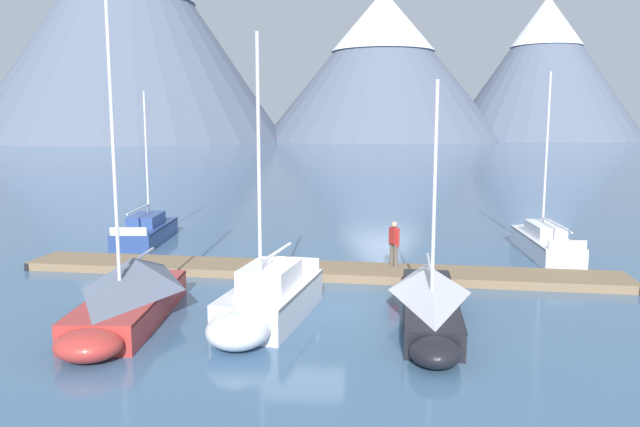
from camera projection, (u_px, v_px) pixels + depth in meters
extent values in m
plane|color=#426689|center=(304.00, 306.00, 19.01)|extent=(700.00, 700.00, 0.00)
cone|color=slate|center=(129.00, 24.00, 184.86)|extent=(92.59, 92.59, 69.05)
cone|color=slate|center=(383.00, 66.00, 195.16)|extent=(76.19, 76.19, 46.18)
cone|color=white|center=(383.00, 21.00, 193.16)|extent=(32.57, 32.57, 18.80)
cone|color=slate|center=(545.00, 69.00, 196.88)|extent=(60.75, 60.75, 44.82)
cone|color=white|center=(548.00, 21.00, 194.75)|extent=(22.30, 22.30, 15.67)
cube|color=#846B4C|center=(316.00, 271.00, 22.93)|extent=(22.20, 3.82, 0.30)
cylinder|color=#38383D|center=(311.00, 278.00, 22.02)|extent=(21.18, 1.83, 0.24)
cylinder|color=#38383D|center=(320.00, 266.00, 23.86)|extent=(21.18, 1.83, 0.24)
cube|color=black|center=(43.00, 261.00, 24.61)|extent=(0.33, 2.25, 0.27)
cube|color=black|center=(631.00, 282.00, 21.25)|extent=(0.33, 2.25, 0.27)
cube|color=navy|center=(146.00, 234.00, 29.33)|extent=(2.16, 5.45, 0.75)
ellipsoid|color=navy|center=(162.00, 224.00, 32.18)|extent=(1.59, 1.35, 0.72)
cube|color=#121D39|center=(146.00, 226.00, 29.28)|extent=(2.19, 5.35, 0.06)
cylinder|color=silver|center=(146.00, 158.00, 29.39)|extent=(0.10, 0.10, 6.28)
cylinder|color=silver|center=(138.00, 209.00, 28.09)|extent=(0.32, 3.27, 0.08)
cube|color=#2F4A8A|center=(146.00, 220.00, 29.37)|extent=(1.41, 2.48, 0.53)
cube|color=silver|center=(128.00, 231.00, 26.69)|extent=(1.59, 0.22, 0.36)
cube|color=#B2332D|center=(130.00, 307.00, 17.62)|extent=(2.26, 5.77, 0.79)
ellipsoid|color=#B2332D|center=(88.00, 345.00, 14.58)|extent=(1.70, 1.47, 0.75)
cube|color=#501614|center=(129.00, 295.00, 17.57)|extent=(2.29, 5.66, 0.06)
cylinder|color=silver|center=(113.00, 149.00, 16.23)|extent=(0.10, 0.10, 8.25)
cylinder|color=silver|center=(138.00, 259.00, 18.30)|extent=(0.28, 3.21, 0.08)
pyramid|color=slate|center=(133.00, 274.00, 17.92)|extent=(2.43, 4.66, 0.94)
cube|color=silver|center=(271.00, 302.00, 17.84)|extent=(2.63, 4.82, 0.96)
ellipsoid|color=silver|center=(238.00, 330.00, 15.37)|extent=(1.87, 1.94, 0.91)
cube|color=slate|center=(271.00, 287.00, 17.78)|extent=(2.65, 4.73, 0.06)
cylinder|color=silver|center=(259.00, 166.00, 16.40)|extent=(0.10, 0.10, 6.95)
cylinder|color=silver|center=(276.00, 252.00, 18.10)|extent=(0.54, 2.72, 0.08)
cube|color=white|center=(270.00, 276.00, 17.62)|extent=(1.65, 2.25, 0.63)
cube|color=silver|center=(293.00, 263.00, 19.86)|extent=(1.69, 0.38, 0.36)
cube|color=black|center=(430.00, 308.00, 17.65)|extent=(1.78, 6.41, 0.72)
ellipsoid|color=black|center=(436.00, 351.00, 14.29)|extent=(1.30, 1.48, 0.68)
cube|color=black|center=(430.00, 297.00, 17.60)|extent=(1.82, 6.29, 0.06)
cylinder|color=silver|center=(434.00, 196.00, 16.20)|extent=(0.10, 0.10, 5.96)
cylinder|color=silver|center=(430.00, 266.00, 18.14)|extent=(0.26, 3.28, 0.08)
pyramid|color=silver|center=(430.00, 279.00, 18.01)|extent=(1.96, 5.16, 0.73)
cube|color=white|center=(545.00, 246.00, 26.21)|extent=(1.64, 5.75, 0.83)
ellipsoid|color=white|center=(526.00, 233.00, 29.31)|extent=(1.35, 1.56, 0.79)
cube|color=slate|center=(545.00, 237.00, 26.16)|extent=(1.68, 5.64, 0.06)
cylinder|color=silver|center=(546.00, 154.00, 26.14)|extent=(0.10, 0.10, 6.84)
cylinder|color=silver|center=(556.00, 225.00, 24.71)|extent=(0.12, 3.70, 0.08)
cube|color=white|center=(545.00, 230.00, 26.26)|extent=(1.13, 2.59, 0.51)
cube|color=silver|center=(567.00, 245.00, 23.38)|extent=(1.42, 0.12, 0.36)
cylinder|color=brown|center=(396.00, 256.00, 22.78)|extent=(0.14, 0.14, 0.86)
cylinder|color=brown|center=(392.00, 254.00, 23.01)|extent=(0.14, 0.14, 0.86)
cube|color=#B22823|center=(394.00, 236.00, 22.79)|extent=(0.39, 0.44, 0.60)
sphere|color=tan|center=(394.00, 224.00, 22.73)|extent=(0.22, 0.22, 0.22)
cylinder|color=#B22823|center=(398.00, 239.00, 22.58)|extent=(0.09, 0.09, 0.62)
cylinder|color=#B22823|center=(390.00, 236.00, 23.02)|extent=(0.09, 0.09, 0.62)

